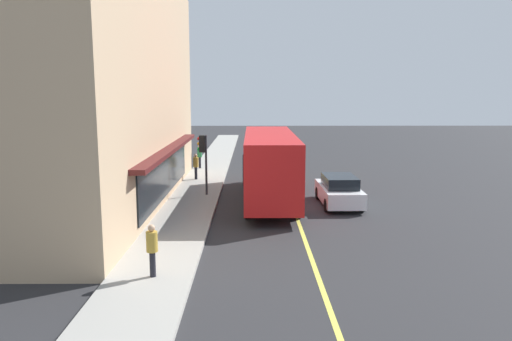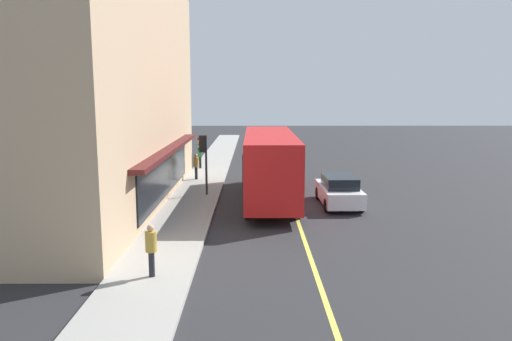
% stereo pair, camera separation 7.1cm
% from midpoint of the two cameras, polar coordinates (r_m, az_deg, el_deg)
% --- Properties ---
extents(ground, '(120.00, 120.00, 0.00)m').
position_cam_midpoint_polar(ground, '(24.11, 4.29, -4.38)').
color(ground, '#28282B').
extents(sidewalk, '(80.00, 2.58, 0.15)m').
position_cam_midpoint_polar(sidewalk, '(24.21, -7.82, -4.20)').
color(sidewalk, '#9E9B93').
rests_on(sidewalk, ground).
extents(lane_centre_stripe, '(36.00, 0.16, 0.01)m').
position_cam_midpoint_polar(lane_centre_stripe, '(24.11, 4.29, -4.37)').
color(lane_centre_stripe, '#D8D14C').
rests_on(lane_centre_stripe, ground).
extents(storefront_building, '(21.23, 8.76, 11.77)m').
position_cam_midpoint_polar(storefront_building, '(25.87, -19.82, 9.16)').
color(storefront_building, tan).
rests_on(storefront_building, ground).
extents(bus, '(11.14, 2.63, 3.50)m').
position_cam_midpoint_polar(bus, '(25.35, 1.51, 0.88)').
color(bus, red).
rests_on(bus, ground).
extents(traffic_light, '(0.30, 0.52, 3.20)m').
position_cam_midpoint_polar(traffic_light, '(26.25, -6.25, 2.31)').
color(traffic_light, '#2D2D33').
rests_on(traffic_light, sidewalk).
extents(car_white, '(4.33, 1.91, 1.52)m').
position_cam_midpoint_polar(car_white, '(24.82, 9.53, -2.34)').
color(car_white, white).
rests_on(car_white, ground).
extents(pedestrian_by_curb, '(0.34, 0.34, 1.69)m').
position_cam_midpoint_polar(pedestrian_by_curb, '(35.73, -6.61, 1.88)').
color(pedestrian_by_curb, black).
rests_on(pedestrian_by_curb, sidewalk).
extents(pedestrian_mid_block, '(0.34, 0.34, 1.60)m').
position_cam_midpoint_polar(pedestrian_mid_block, '(15.02, -12.12, -8.53)').
color(pedestrian_mid_block, black).
rests_on(pedestrian_mid_block, sidewalk).
extents(pedestrian_waiting, '(0.34, 0.34, 1.62)m').
position_cam_midpoint_polar(pedestrian_waiting, '(31.18, -7.07, 0.75)').
color(pedestrian_waiting, black).
rests_on(pedestrian_waiting, sidewalk).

